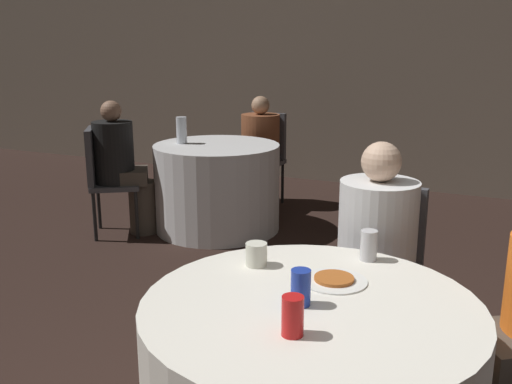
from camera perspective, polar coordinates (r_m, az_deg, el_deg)
The scene contains 14 objects.
wall_back at distance 6.44m, azimuth 21.10°, elevation 11.95°, with size 16.00×0.06×2.80m.
table_far at distance 4.98m, azimuth -3.90°, elevation 0.48°, with size 1.08×1.08×0.75m.
chair_near_north at distance 2.88m, azimuth 12.31°, elevation -6.89°, with size 0.41×0.41×0.92m.
chair_far_north at distance 5.77m, azimuth 0.85°, elevation 4.18°, with size 0.41×0.42×0.92m.
chair_far_southwest at distance 4.95m, azimuth -15.03°, elevation 1.95°, with size 0.55×0.55×0.92m.
person_white_shirt at distance 2.72m, azimuth 11.58°, elevation -6.98°, with size 0.37×0.52×1.16m.
person_floral_shirt at distance 5.63m, azimuth 0.15°, elevation 4.20°, with size 0.38×0.53×1.10m.
person_black_shirt at distance 4.93m, azimuth -13.14°, elevation 2.38°, with size 0.48×0.45×1.14m.
pizza_plate_near at distance 2.10m, azimuth 7.81°, elevation -8.69°, with size 0.24×0.24×0.02m.
soda_can_silver at distance 2.30m, azimuth 11.21°, elevation -5.25°, with size 0.07×0.07×0.12m.
soda_can_red at distance 1.70m, azimuth 3.68°, elevation -12.27°, with size 0.07×0.07×0.12m.
soda_can_blue at distance 1.89m, azimuth 4.49°, elevation -9.50°, with size 0.07×0.07×0.12m.
cup_near at distance 2.21m, azimuth 0.04°, elevation -6.25°, with size 0.08×0.08×0.09m.
bottle_far at distance 4.97m, azimuth -7.46°, elevation 6.14°, with size 0.09×0.09×0.23m.
Camera 1 is at (0.44, -1.61, 1.58)m, focal length 40.00 mm.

